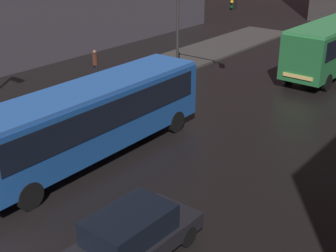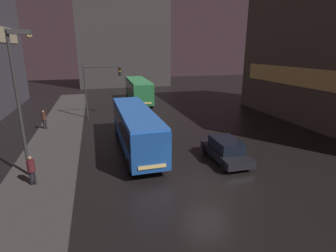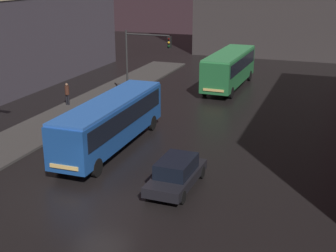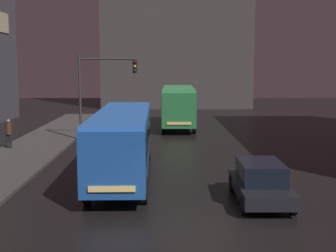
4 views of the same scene
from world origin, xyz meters
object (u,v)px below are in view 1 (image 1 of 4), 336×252
at_px(bus_near, 93,114).
at_px(pedestrian_near, 95,62).
at_px(traffic_light_main, 197,16).
at_px(car_taxi, 130,236).
at_px(bus_far, 336,41).

height_order(bus_near, pedestrian_near, bus_near).
relative_size(pedestrian_near, traffic_light_main, 0.30).
xyz_separation_m(car_taxi, pedestrian_near, (-13.01, 10.94, 0.40)).
bearing_deg(bus_far, bus_near, 81.30).
bearing_deg(pedestrian_near, bus_far, 175.17).
relative_size(bus_near, pedestrian_near, 6.22).
xyz_separation_m(bus_far, pedestrian_near, (-10.63, -10.66, -0.86)).
xyz_separation_m(bus_near, bus_far, (3.12, 17.76, 0.15)).
xyz_separation_m(bus_near, traffic_light_main, (-2.31, 10.29, 2.14)).
distance_m(bus_near, traffic_light_main, 10.76).
relative_size(bus_far, pedestrian_near, 5.83).
relative_size(car_taxi, traffic_light_main, 0.77).
height_order(bus_near, traffic_light_main, traffic_light_main).
bearing_deg(traffic_light_main, pedestrian_near, -148.42).
bearing_deg(traffic_light_main, bus_near, -77.37).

